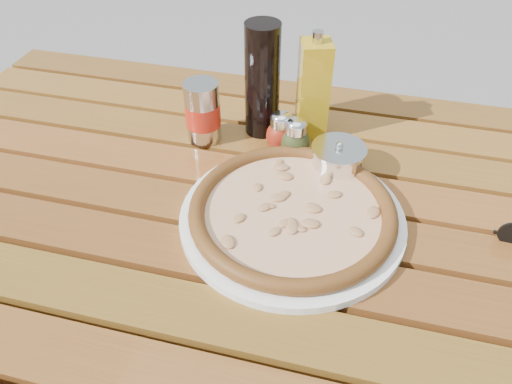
% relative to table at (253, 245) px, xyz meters
% --- Properties ---
extents(table, '(1.40, 0.90, 0.75)m').
position_rel_table_xyz_m(table, '(0.00, 0.00, 0.00)').
color(table, '#3D230D').
rests_on(table, ground).
extents(plate, '(0.41, 0.41, 0.01)m').
position_rel_table_xyz_m(plate, '(0.07, -0.00, 0.08)').
color(plate, white).
rests_on(plate, table).
extents(pizza, '(0.35, 0.35, 0.03)m').
position_rel_table_xyz_m(pizza, '(0.07, -0.00, 0.10)').
color(pizza, '#FFDFB6').
rests_on(pizza, plate).
extents(pepper_shaker, '(0.06, 0.06, 0.08)m').
position_rel_table_xyz_m(pepper_shaker, '(0.00, 0.19, 0.11)').
color(pepper_shaker, '#A22512').
rests_on(pepper_shaker, table).
extents(oregano_shaker, '(0.07, 0.07, 0.08)m').
position_rel_table_xyz_m(oregano_shaker, '(0.04, 0.17, 0.11)').
color(oregano_shaker, '#363E18').
rests_on(oregano_shaker, table).
extents(dark_bottle, '(0.08, 0.08, 0.22)m').
position_rel_table_xyz_m(dark_bottle, '(-0.04, 0.24, 0.19)').
color(dark_bottle, black).
rests_on(dark_bottle, table).
extents(soda_can, '(0.08, 0.08, 0.12)m').
position_rel_table_xyz_m(soda_can, '(-0.15, 0.18, 0.13)').
color(soda_can, '#BDBDC1').
rests_on(soda_can, table).
extents(olive_oil_cruet, '(0.07, 0.07, 0.21)m').
position_rel_table_xyz_m(olive_oil_cruet, '(0.05, 0.25, 0.17)').
color(olive_oil_cruet, '#B99113').
rests_on(olive_oil_cruet, table).
extents(parmesan_tin, '(0.10, 0.10, 0.07)m').
position_rel_table_xyz_m(parmesan_tin, '(0.12, 0.14, 0.11)').
color(parmesan_tin, silver).
rests_on(parmesan_tin, table).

